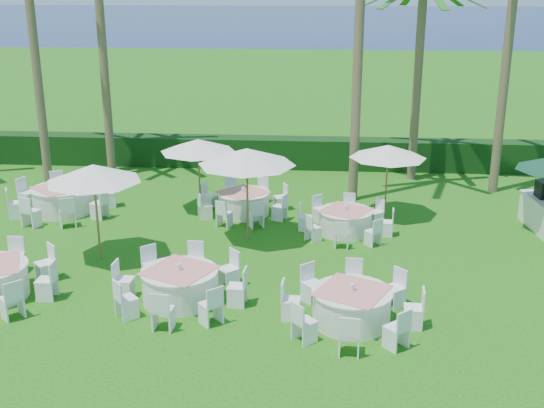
% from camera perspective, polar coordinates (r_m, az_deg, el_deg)
% --- Properties ---
extents(ground, '(120.00, 120.00, 0.00)m').
position_cam_1_polar(ground, '(16.74, -6.03, -7.68)').
color(ground, '#1F530E').
rests_on(ground, ground).
extents(hedge, '(34.00, 1.00, 1.20)m').
position_cam_1_polar(hedge, '(27.76, -1.73, 4.37)').
color(hedge, black).
rests_on(hedge, ground).
extents(ocean, '(260.00, 260.00, 0.00)m').
position_cam_1_polar(ocean, '(117.04, 3.01, 14.80)').
color(ocean, '#07214F').
rests_on(ocean, ground).
extents(banquet_table_b, '(3.20, 3.20, 0.97)m').
position_cam_1_polar(banquet_table_b, '(16.39, -7.72, -6.71)').
color(banquet_table_b, silver).
rests_on(banquet_table_b, ground).
extents(banquet_table_c, '(3.15, 3.15, 0.95)m').
position_cam_1_polar(banquet_table_c, '(15.39, 6.67, -8.45)').
color(banquet_table_c, silver).
rests_on(banquet_table_c, ground).
extents(banquet_table_d, '(3.36, 3.36, 1.02)m').
position_cam_1_polar(banquet_table_d, '(23.30, -17.14, 0.39)').
color(banquet_table_d, silver).
rests_on(banquet_table_d, ground).
extents(banquet_table_e, '(2.93, 2.93, 0.91)m').
position_cam_1_polar(banquet_table_e, '(22.13, -2.40, 0.13)').
color(banquet_table_e, silver).
rests_on(banquet_table_e, ground).
extents(banquet_table_f, '(2.86, 2.86, 0.87)m').
position_cam_1_polar(banquet_table_f, '(20.63, 6.17, -1.40)').
color(banquet_table_f, silver).
rests_on(banquet_table_f, ground).
extents(umbrella_a, '(2.54, 2.54, 2.68)m').
position_cam_1_polar(umbrella_a, '(18.54, -14.72, 2.52)').
color(umbrella_a, brown).
rests_on(umbrella_a, ground).
extents(umbrella_b, '(2.81, 2.81, 2.76)m').
position_cam_1_polar(umbrella_b, '(19.35, -2.12, 3.98)').
color(umbrella_b, brown).
rests_on(umbrella_b, ground).
extents(umbrella_c, '(2.47, 2.47, 2.40)m').
position_cam_1_polar(umbrella_c, '(22.15, -6.20, 4.88)').
color(umbrella_c, brown).
rests_on(umbrella_c, ground).
extents(umbrella_d, '(2.43, 2.43, 2.36)m').
position_cam_1_polar(umbrella_d, '(21.71, 9.69, 4.36)').
color(umbrella_d, brown).
rests_on(umbrella_d, ground).
extents(palm_a, '(4.14, 4.40, 11.55)m').
position_cam_1_polar(palm_a, '(26.16, -19.57, 15.05)').
color(palm_a, brown).
rests_on(palm_a, ground).
extents(palm_b, '(4.33, 4.31, 8.66)m').
position_cam_1_polar(palm_b, '(26.43, -13.98, 12.35)').
color(palm_b, brown).
rests_on(palm_b, ground).
extents(palm_d, '(4.27, 4.36, 7.32)m').
position_cam_1_polar(palm_d, '(25.91, 12.12, 10.83)').
color(palm_d, brown).
rests_on(palm_d, ground).
extents(palm_e, '(4.35, 4.28, 9.93)m').
position_cam_1_polar(palm_e, '(24.89, 19.22, 13.05)').
color(palm_e, brown).
rests_on(palm_e, ground).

